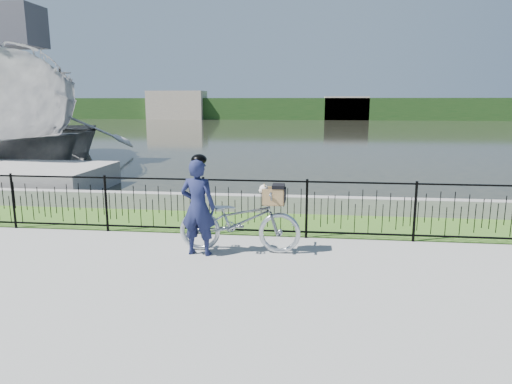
# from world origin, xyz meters

# --- Properties ---
(ground) EXTENTS (120.00, 120.00, 0.00)m
(ground) POSITION_xyz_m (0.00, 0.00, 0.00)
(ground) COLOR gray
(ground) RESTS_ON ground
(grass_strip) EXTENTS (60.00, 2.00, 0.01)m
(grass_strip) POSITION_xyz_m (0.00, 2.60, 0.00)
(grass_strip) COLOR #39611E
(grass_strip) RESTS_ON ground
(water) EXTENTS (120.00, 120.00, 0.00)m
(water) POSITION_xyz_m (0.00, 33.00, 0.00)
(water) COLOR #26271D
(water) RESTS_ON ground
(quay_wall) EXTENTS (60.00, 0.30, 0.40)m
(quay_wall) POSITION_xyz_m (0.00, 3.60, 0.20)
(quay_wall) COLOR gray
(quay_wall) RESTS_ON ground
(fence) EXTENTS (14.00, 0.06, 1.15)m
(fence) POSITION_xyz_m (0.00, 1.60, 0.58)
(fence) COLOR black
(fence) RESTS_ON ground
(far_treeline) EXTENTS (120.00, 6.00, 3.00)m
(far_treeline) POSITION_xyz_m (0.00, 60.00, 1.50)
(far_treeline) COLOR #23441A
(far_treeline) RESTS_ON ground
(far_building_left) EXTENTS (8.00, 4.00, 4.00)m
(far_building_left) POSITION_xyz_m (-18.00, 58.00, 2.00)
(far_building_left) COLOR #A89A87
(far_building_left) RESTS_ON ground
(far_building_right) EXTENTS (6.00, 3.00, 3.20)m
(far_building_right) POSITION_xyz_m (6.00, 58.50, 1.60)
(far_building_right) COLOR #A89A87
(far_building_right) RESTS_ON ground
(bicycle_rig) EXTENTS (2.12, 0.74, 1.22)m
(bicycle_rig) POSITION_xyz_m (-0.14, 0.67, 0.56)
(bicycle_rig) COLOR #AFB5BB
(bicycle_rig) RESTS_ON ground
(cyclist) EXTENTS (0.65, 0.47, 1.73)m
(cyclist) POSITION_xyz_m (-0.82, 0.43, 0.86)
(cyclist) COLOR #171C40
(cyclist) RESTS_ON ground
(boat_near) EXTENTS (8.38, 12.40, 6.28)m
(boat_near) POSITION_xyz_m (-10.77, 10.78, 2.32)
(boat_near) COLOR #B5B4B4
(boat_near) RESTS_ON water
(boat_far) EXTENTS (9.75, 11.89, 2.15)m
(boat_far) POSITION_xyz_m (-10.63, 11.23, 1.07)
(boat_far) COLOR #B5B4B4
(boat_far) RESTS_ON water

